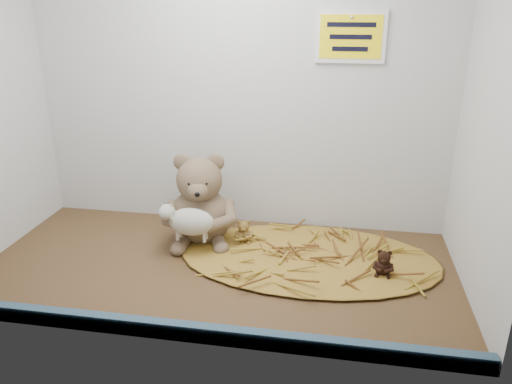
% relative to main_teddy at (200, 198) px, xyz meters
% --- Properties ---
extents(alcove_shell, '(1.20, 0.60, 0.90)m').
position_rel_main_teddy_xyz_m(alcove_shell, '(0.08, -0.06, 0.32)').
color(alcove_shell, '#3C2914').
rests_on(alcove_shell, ground).
extents(front_rail, '(1.19, 0.02, 0.04)m').
position_rel_main_teddy_xyz_m(front_rail, '(0.08, -0.44, -0.11)').
color(front_rail, '#324C5F').
rests_on(front_rail, shelf_floor).
extents(straw_bed, '(0.68, 0.40, 0.01)m').
position_rel_main_teddy_xyz_m(straw_bed, '(0.31, -0.07, -0.12)').
color(straw_bed, brown).
rests_on(straw_bed, shelf_floor).
extents(main_teddy, '(0.24, 0.25, 0.25)m').
position_rel_main_teddy_xyz_m(main_teddy, '(0.00, 0.00, 0.00)').
color(main_teddy, '#78624A').
rests_on(main_teddy, shelf_floor).
extents(toy_lamb, '(0.16, 0.10, 0.10)m').
position_rel_main_teddy_xyz_m(toy_lamb, '(0.00, -0.09, -0.03)').
color(toy_lamb, beige).
rests_on(toy_lamb, main_teddy).
extents(mini_teddy_tan, '(0.06, 0.06, 0.06)m').
position_rel_main_teddy_xyz_m(mini_teddy_tan, '(0.12, -0.01, -0.08)').
color(mini_teddy_tan, olive).
rests_on(mini_teddy_tan, straw_bed).
extents(mini_teddy_brown, '(0.06, 0.06, 0.06)m').
position_rel_main_teddy_xyz_m(mini_teddy_brown, '(0.49, -0.13, -0.08)').
color(mini_teddy_brown, black).
rests_on(mini_teddy_brown, straw_bed).
extents(wall_sign, '(0.16, 0.01, 0.11)m').
position_rel_main_teddy_xyz_m(wall_sign, '(0.38, 0.14, 0.42)').
color(wall_sign, yellow).
rests_on(wall_sign, back_wall).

